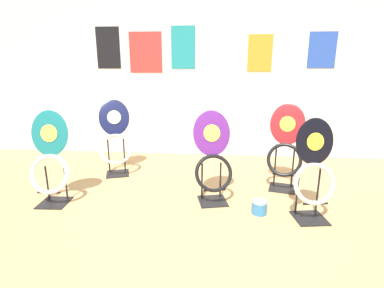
% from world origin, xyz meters
% --- Properties ---
extents(ground_plane, '(14.00, 14.00, 0.00)m').
position_xyz_m(ground_plane, '(0.00, 0.00, 0.00)').
color(ground_plane, tan).
extents(wall_back, '(8.00, 0.07, 2.60)m').
position_xyz_m(wall_back, '(-0.00, 2.42, 1.30)').
color(wall_back, silver).
rests_on(wall_back, ground_plane).
extents(toilet_seat_display_teal_sax, '(0.41, 0.29, 0.94)m').
position_xyz_m(toilet_seat_display_teal_sax, '(-1.57, 0.57, 0.43)').
color(toilet_seat_display_teal_sax, black).
rests_on(toilet_seat_display_teal_sax, ground_plane).
extents(toilet_seat_display_purple_note, '(0.44, 0.39, 0.93)m').
position_xyz_m(toilet_seat_display_purple_note, '(0.04, 0.77, 0.43)').
color(toilet_seat_display_purple_note, black).
rests_on(toilet_seat_display_purple_note, ground_plane).
extents(toilet_seat_display_jazz_black, '(0.40, 0.32, 0.93)m').
position_xyz_m(toilet_seat_display_jazz_black, '(0.94, 0.48, 0.45)').
color(toilet_seat_display_jazz_black, black).
rests_on(toilet_seat_display_jazz_black, ground_plane).
extents(toilet_seat_display_navy_moon, '(0.50, 0.50, 0.93)m').
position_xyz_m(toilet_seat_display_navy_moon, '(-1.21, 1.48, 0.46)').
color(toilet_seat_display_navy_moon, black).
rests_on(toilet_seat_display_navy_moon, ground_plane).
extents(toilet_seat_display_crimson_swirl, '(0.44, 0.40, 0.95)m').
position_xyz_m(toilet_seat_display_crimson_swirl, '(0.84, 1.18, 0.46)').
color(toilet_seat_display_crimson_swirl, black).
rests_on(toilet_seat_display_crimson_swirl, ground_plane).
extents(paint_can, '(0.15, 0.15, 0.13)m').
position_xyz_m(paint_can, '(0.49, 0.53, 0.07)').
color(paint_can, teal).
rests_on(paint_can, ground_plane).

